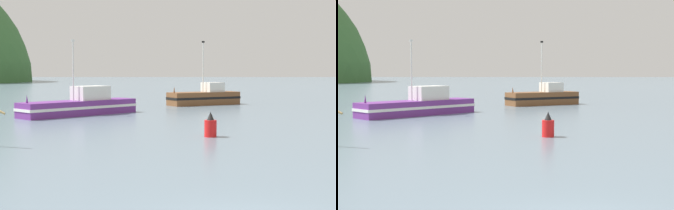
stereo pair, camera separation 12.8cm
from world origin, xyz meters
TOP-DOWN VIEW (x-y plane):
  - fishing_boat_brown at (1.87, 45.02)m, footprint 8.83×6.45m
  - fishing_boat_purple at (-10.12, 31.90)m, footprint 9.74×10.00m
  - channel_buoy at (0.36, 17.46)m, footprint 0.74×0.74m

SIDE VIEW (x-z plane):
  - channel_buoy at x=0.36m, z-range -0.14..1.37m
  - fishing_boat_purple at x=-10.12m, z-range -2.49..4.22m
  - fishing_boat_brown at x=1.87m, z-range -2.79..4.60m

